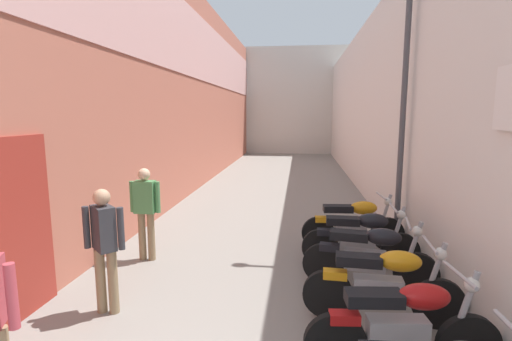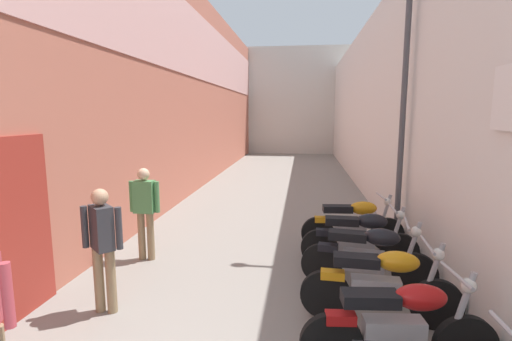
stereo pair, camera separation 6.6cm
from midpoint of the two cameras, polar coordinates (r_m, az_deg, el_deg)
name	(u,v)px [view 1 (the left image)]	position (r m, az deg, el deg)	size (l,w,h in m)	color
ground_plane	(273,205)	(10.25, 2.42, -5.24)	(38.83, 38.83, 0.00)	gray
building_left	(190,90)	(12.42, -10.16, 12.03)	(0.45, 22.83, 6.38)	#B76651
building_right	(370,109)	(12.11, 16.85, 9.01)	(0.45, 22.83, 5.23)	silver
building_far_end	(289,101)	(24.37, 5.00, 10.45)	(8.25, 2.00, 6.50)	beige
motorcycle_third	(404,324)	(4.03, 21.09, -20.98)	(1.85, 0.58, 1.04)	black
motorcycle_fourth	(383,283)	(4.79, 18.41, -15.92)	(1.85, 0.58, 1.04)	black
motorcycle_fifth	(370,255)	(5.58, 16.56, -12.23)	(1.84, 0.58, 1.04)	black
motorcycle_sixth	(361,237)	(6.30, 15.36, -9.78)	(1.85, 0.58, 1.04)	black
motorcycle_seventh	(354,223)	(7.07, 14.36, -7.70)	(1.85, 0.58, 1.04)	black
pedestrian_mid_alley	(104,242)	(5.00, -22.43, -9.98)	(0.52, 0.38, 1.57)	#8C7251
pedestrian_further_down	(145,207)	(6.55, -16.75, -5.34)	(0.52, 0.20, 1.57)	#8C7251
street_lamp	(399,92)	(7.08, 20.68, 11.15)	(0.79, 0.18, 4.87)	#47474C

